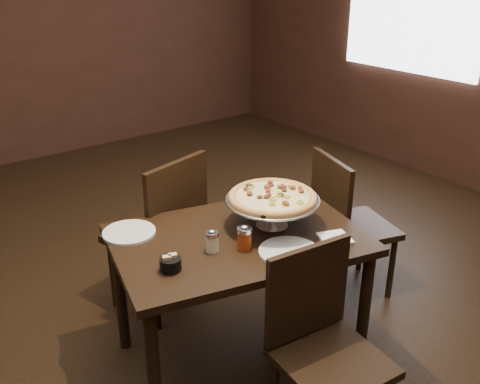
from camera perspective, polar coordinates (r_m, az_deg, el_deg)
room at (r=2.27m, az=-1.76°, el=11.99°), size 6.04×7.04×2.84m
dining_table at (r=2.49m, az=-0.21°, el=-6.57°), size 1.27×1.00×0.70m
pizza_stand at (r=2.47m, az=3.49°, el=-0.59°), size 0.44×0.44×0.18m
parmesan_shaker at (r=2.30m, az=-2.99°, el=-5.23°), size 0.06×0.06×0.10m
pepper_flake_shaker at (r=2.32m, az=0.47°, el=-4.89°), size 0.07×0.07×0.12m
packet_caddy at (r=2.20m, az=-7.43°, el=-7.57°), size 0.09×0.09×0.07m
napkin_stack at (r=2.44m, az=10.10°, el=-4.91°), size 0.17×0.17×0.01m
plate_left at (r=2.51m, az=-11.75°, el=-4.23°), size 0.24×0.24×0.01m
plate_near at (r=2.31m, az=5.28°, el=-6.39°), size 0.27×0.27×0.01m
serving_spatula at (r=2.33m, az=2.00°, el=-2.25°), size 0.14×0.14×0.02m
chair_far at (r=2.94m, az=-8.21°, el=-3.96°), size 0.53×0.53×0.93m
chair_near at (r=2.24m, az=8.78°, el=-15.52°), size 0.43×0.43×0.84m
chair_side at (r=3.14m, az=11.23°, el=-2.99°), size 0.51×0.51×0.87m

